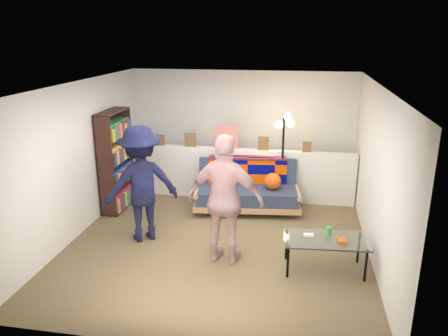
{
  "coord_description": "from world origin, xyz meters",
  "views": [
    {
      "loc": [
        1.15,
        -6.1,
        3.13
      ],
      "look_at": [
        0.0,
        0.4,
        1.05
      ],
      "focal_mm": 35.0,
      "sensor_mm": 36.0,
      "label": 1
    }
  ],
  "objects_px": {
    "coffee_table": "(326,241)",
    "floor_lamp": "(284,141)",
    "bookshelf": "(116,164)",
    "person_left": "(141,184)",
    "futon_sofa": "(248,190)",
    "person_right": "(226,200)"
  },
  "relations": [
    {
      "from": "futon_sofa",
      "to": "person_left",
      "type": "height_order",
      "value": "person_left"
    },
    {
      "from": "floor_lamp",
      "to": "person_left",
      "type": "xyz_separation_m",
      "value": [
        -2.08,
        -1.81,
        -0.32
      ]
    },
    {
      "from": "bookshelf",
      "to": "floor_lamp",
      "type": "distance_m",
      "value": 3.07
    },
    {
      "from": "bookshelf",
      "to": "person_right",
      "type": "distance_m",
      "value": 2.78
    },
    {
      "from": "bookshelf",
      "to": "person_right",
      "type": "relative_size",
      "value": 0.98
    },
    {
      "from": "floor_lamp",
      "to": "futon_sofa",
      "type": "bearing_deg",
      "value": -149.2
    },
    {
      "from": "floor_lamp",
      "to": "person_right",
      "type": "relative_size",
      "value": 0.94
    },
    {
      "from": "futon_sofa",
      "to": "person_right",
      "type": "xyz_separation_m",
      "value": [
        -0.09,
        -1.92,
        0.54
      ]
    },
    {
      "from": "floor_lamp",
      "to": "person_right",
      "type": "xyz_separation_m",
      "value": [
        -0.69,
        -2.28,
        -0.3
      ]
    },
    {
      "from": "coffee_table",
      "to": "bookshelf",
      "type": "bearing_deg",
      "value": 156.24
    },
    {
      "from": "bookshelf",
      "to": "person_right",
      "type": "height_order",
      "value": "person_right"
    },
    {
      "from": "bookshelf",
      "to": "person_left",
      "type": "xyz_separation_m",
      "value": [
        0.9,
        -1.12,
        0.06
      ]
    },
    {
      "from": "person_left",
      "to": "person_right",
      "type": "height_order",
      "value": "person_right"
    },
    {
      "from": "bookshelf",
      "to": "floor_lamp",
      "type": "bearing_deg",
      "value": 13.07
    },
    {
      "from": "person_left",
      "to": "floor_lamp",
      "type": "bearing_deg",
      "value": -173.75
    },
    {
      "from": "coffee_table",
      "to": "floor_lamp",
      "type": "distance_m",
      "value": 2.53
    },
    {
      "from": "coffee_table",
      "to": "floor_lamp",
      "type": "bearing_deg",
      "value": 106.65
    },
    {
      "from": "futon_sofa",
      "to": "bookshelf",
      "type": "relative_size",
      "value": 1.09
    },
    {
      "from": "floor_lamp",
      "to": "person_right",
      "type": "bearing_deg",
      "value": -106.75
    },
    {
      "from": "person_left",
      "to": "coffee_table",
      "type": "bearing_deg",
      "value": 135.09
    },
    {
      "from": "coffee_table",
      "to": "person_right",
      "type": "distance_m",
      "value": 1.46
    },
    {
      "from": "coffee_table",
      "to": "person_left",
      "type": "xyz_separation_m",
      "value": [
        -2.76,
        0.49,
        0.47
      ]
    }
  ]
}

